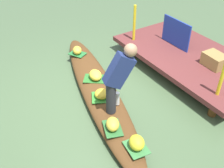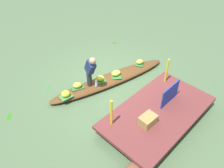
{
  "view_description": "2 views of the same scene",
  "coord_description": "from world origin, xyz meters",
  "px_view_note": "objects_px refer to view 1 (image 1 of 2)",
  "views": [
    {
      "loc": [
        3.62,
        -2.02,
        3.27
      ],
      "look_at": [
        0.24,
        0.15,
        0.34
      ],
      "focal_mm": 44.46,
      "sensor_mm": 36.0,
      "label": 1
    },
    {
      "loc": [
        4.27,
        4.23,
        4.99
      ],
      "look_at": [
        0.37,
        0.44,
        0.4
      ],
      "focal_mm": 37.42,
      "sensor_mm": 36.0,
      "label": 2
    }
  ],
  "objects_px": {
    "vendor_person": "(118,76)",
    "banana_bunch_4": "(102,94)",
    "market_banner": "(176,33)",
    "banana_bunch_0": "(113,124)",
    "banana_bunch_1": "(95,75)",
    "water_bottle": "(117,98)",
    "banana_bunch_3": "(77,50)",
    "banana_bunch_2": "(137,143)",
    "vendor_boat": "(98,90)",
    "produce_crate": "(215,60)"
  },
  "relations": [
    {
      "from": "banana_bunch_3",
      "to": "banana_bunch_4",
      "type": "height_order",
      "value": "banana_bunch_3"
    },
    {
      "from": "banana_bunch_0",
      "to": "vendor_person",
      "type": "bearing_deg",
      "value": 135.87
    },
    {
      "from": "banana_bunch_0",
      "to": "banana_bunch_2",
      "type": "bearing_deg",
      "value": 8.63
    },
    {
      "from": "banana_bunch_1",
      "to": "water_bottle",
      "type": "xyz_separation_m",
      "value": [
        0.84,
        -0.06,
        0.03
      ]
    },
    {
      "from": "banana_bunch_0",
      "to": "market_banner",
      "type": "distance_m",
      "value": 2.81
    },
    {
      "from": "banana_bunch_0",
      "to": "market_banner",
      "type": "relative_size",
      "value": 0.35
    },
    {
      "from": "banana_bunch_3",
      "to": "banana_bunch_2",
      "type": "bearing_deg",
      "value": -10.21
    },
    {
      "from": "banana_bunch_1",
      "to": "banana_bunch_4",
      "type": "relative_size",
      "value": 1.25
    },
    {
      "from": "banana_bunch_3",
      "to": "water_bottle",
      "type": "distance_m",
      "value": 1.91
    },
    {
      "from": "vendor_person",
      "to": "banana_bunch_4",
      "type": "bearing_deg",
      "value": -172.61
    },
    {
      "from": "banana_bunch_2",
      "to": "produce_crate",
      "type": "bearing_deg",
      "value": 107.25
    },
    {
      "from": "vendor_boat",
      "to": "market_banner",
      "type": "bearing_deg",
      "value": 110.29
    },
    {
      "from": "vendor_person",
      "to": "market_banner",
      "type": "relative_size",
      "value": 1.52
    },
    {
      "from": "banana_bunch_4",
      "to": "banana_bunch_2",
      "type": "bearing_deg",
      "value": -7.95
    },
    {
      "from": "vendor_boat",
      "to": "produce_crate",
      "type": "relative_size",
      "value": 9.68
    },
    {
      "from": "water_bottle",
      "to": "market_banner",
      "type": "distance_m",
      "value": 2.28
    },
    {
      "from": "banana_bunch_0",
      "to": "banana_bunch_4",
      "type": "distance_m",
      "value": 0.78
    },
    {
      "from": "banana_bunch_1",
      "to": "vendor_person",
      "type": "bearing_deg",
      "value": -7.95
    },
    {
      "from": "vendor_person",
      "to": "market_banner",
      "type": "bearing_deg",
      "value": 114.58
    },
    {
      "from": "banana_bunch_4",
      "to": "market_banner",
      "type": "height_order",
      "value": "market_banner"
    },
    {
      "from": "banana_bunch_0",
      "to": "banana_bunch_2",
      "type": "height_order",
      "value": "banana_bunch_2"
    },
    {
      "from": "vendor_boat",
      "to": "banana_bunch_0",
      "type": "xyz_separation_m",
      "value": [
        1.07,
        -0.37,
        0.2
      ]
    },
    {
      "from": "vendor_boat",
      "to": "banana_bunch_3",
      "type": "relative_size",
      "value": 17.2
    },
    {
      "from": "vendor_boat",
      "to": "produce_crate",
      "type": "xyz_separation_m",
      "value": [
        0.82,
        2.15,
        0.37
      ]
    },
    {
      "from": "banana_bunch_3",
      "to": "water_bottle",
      "type": "height_order",
      "value": "water_bottle"
    },
    {
      "from": "banana_bunch_2",
      "to": "water_bottle",
      "type": "distance_m",
      "value": 1.0
    },
    {
      "from": "banana_bunch_0",
      "to": "banana_bunch_3",
      "type": "distance_m",
      "value": 2.41
    },
    {
      "from": "water_bottle",
      "to": "market_banner",
      "type": "relative_size",
      "value": 0.31
    },
    {
      "from": "water_bottle",
      "to": "market_banner",
      "type": "xyz_separation_m",
      "value": [
        -0.86,
        2.08,
        0.31
      ]
    },
    {
      "from": "banana_bunch_2",
      "to": "vendor_boat",
      "type": "bearing_deg",
      "value": 169.37
    },
    {
      "from": "vendor_boat",
      "to": "water_bottle",
      "type": "xyz_separation_m",
      "value": [
        0.63,
        0.01,
        0.23
      ]
    },
    {
      "from": "banana_bunch_3",
      "to": "banana_bunch_1",
      "type": "bearing_deg",
      "value": -8.01
    },
    {
      "from": "banana_bunch_3",
      "to": "water_bottle",
      "type": "xyz_separation_m",
      "value": [
        1.89,
        -0.21,
        0.03
      ]
    },
    {
      "from": "banana_bunch_3",
      "to": "vendor_person",
      "type": "bearing_deg",
      "value": -7.98
    },
    {
      "from": "banana_bunch_0",
      "to": "banana_bunch_3",
      "type": "xyz_separation_m",
      "value": [
        -2.34,
        0.59,
        -0.0
      ]
    },
    {
      "from": "banana_bunch_0",
      "to": "banana_bunch_4",
      "type": "xyz_separation_m",
      "value": [
        -0.74,
        0.25,
        -0.01
      ]
    },
    {
      "from": "market_banner",
      "to": "banana_bunch_0",
      "type": "bearing_deg",
      "value": -62.54
    },
    {
      "from": "banana_bunch_1",
      "to": "water_bottle",
      "type": "height_order",
      "value": "water_bottle"
    },
    {
      "from": "banana_bunch_1",
      "to": "banana_bunch_4",
      "type": "bearing_deg",
      "value": -19.1
    },
    {
      "from": "vendor_boat",
      "to": "banana_bunch_4",
      "type": "height_order",
      "value": "banana_bunch_4"
    },
    {
      "from": "banana_bunch_4",
      "to": "market_banner",
      "type": "bearing_deg",
      "value": 104.33
    },
    {
      "from": "vendor_boat",
      "to": "market_banner",
      "type": "xyz_separation_m",
      "value": [
        -0.23,
        2.09,
        0.54
      ]
    },
    {
      "from": "banana_bunch_1",
      "to": "produce_crate",
      "type": "relative_size",
      "value": 0.72
    },
    {
      "from": "vendor_person",
      "to": "market_banner",
      "type": "height_order",
      "value": "vendor_person"
    },
    {
      "from": "banana_bunch_2",
      "to": "banana_bunch_3",
      "type": "xyz_separation_m",
      "value": [
        -2.84,
        0.51,
        -0.02
      ]
    },
    {
      "from": "vendor_boat",
      "to": "vendor_person",
      "type": "distance_m",
      "value": 1.1
    },
    {
      "from": "banana_bunch_0",
      "to": "produce_crate",
      "type": "xyz_separation_m",
      "value": [
        -0.25,
        2.52,
        0.17
      ]
    },
    {
      "from": "banana_bunch_0",
      "to": "banana_bunch_1",
      "type": "bearing_deg",
      "value": 161.09
    },
    {
      "from": "vendor_boat",
      "to": "banana_bunch_2",
      "type": "height_order",
      "value": "banana_bunch_2"
    },
    {
      "from": "banana_bunch_3",
      "to": "produce_crate",
      "type": "bearing_deg",
      "value": 42.82
    }
  ]
}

